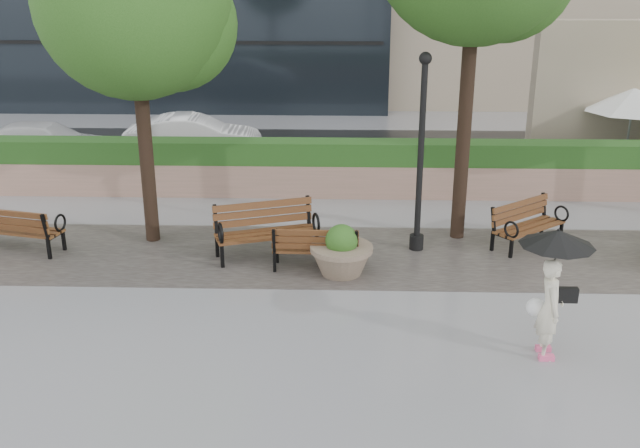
{
  "coord_description": "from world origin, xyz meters",
  "views": [
    {
      "loc": [
        -0.73,
        -9.88,
        5.29
      ],
      "look_at": [
        -1.1,
        1.75,
        1.1
      ],
      "focal_mm": 40.0,
      "sensor_mm": 36.0,
      "label": 1
    }
  ],
  "objects_px": {
    "bench_0": "(20,238)",
    "bench_3": "(527,233)",
    "bench_2": "(316,256)",
    "planter_left": "(341,255)",
    "car_left": "(47,144)",
    "pedestrian": "(553,281)",
    "car_right": "(194,137)",
    "bench_1": "(267,242)",
    "lamppost": "(420,167)"
  },
  "relations": [
    {
      "from": "planter_left",
      "to": "car_left",
      "type": "height_order",
      "value": "car_left"
    },
    {
      "from": "bench_2",
      "to": "car_left",
      "type": "bearing_deg",
      "value": -41.07
    },
    {
      "from": "car_left",
      "to": "car_right",
      "type": "distance_m",
      "value": 4.13
    },
    {
      "from": "planter_left",
      "to": "pedestrian",
      "type": "distance_m",
      "value": 4.14
    },
    {
      "from": "bench_0",
      "to": "car_left",
      "type": "distance_m",
      "value": 6.89
    },
    {
      "from": "bench_1",
      "to": "planter_left",
      "type": "relative_size",
      "value": 1.82
    },
    {
      "from": "bench_2",
      "to": "pedestrian",
      "type": "bearing_deg",
      "value": 140.18
    },
    {
      "from": "lamppost",
      "to": "car_right",
      "type": "xyz_separation_m",
      "value": [
        -5.8,
        6.97,
        -1.05
      ]
    },
    {
      "from": "bench_3",
      "to": "car_left",
      "type": "relative_size",
      "value": 0.41
    },
    {
      "from": "bench_2",
      "to": "planter_left",
      "type": "xyz_separation_m",
      "value": [
        0.48,
        -0.24,
        0.12
      ]
    },
    {
      "from": "bench_0",
      "to": "car_left",
      "type": "xyz_separation_m",
      "value": [
        -2.02,
        6.58,
        0.32
      ]
    },
    {
      "from": "pedestrian",
      "to": "bench_0",
      "type": "bearing_deg",
      "value": 73.14
    },
    {
      "from": "bench_1",
      "to": "lamppost",
      "type": "relative_size",
      "value": 0.54
    },
    {
      "from": "lamppost",
      "to": "car_left",
      "type": "distance_m",
      "value": 11.72
    },
    {
      "from": "pedestrian",
      "to": "bench_2",
      "type": "bearing_deg",
      "value": 53.55
    },
    {
      "from": "bench_0",
      "to": "pedestrian",
      "type": "height_order",
      "value": "pedestrian"
    },
    {
      "from": "bench_3",
      "to": "planter_left",
      "type": "xyz_separation_m",
      "value": [
        -3.74,
        -1.55,
        0.11
      ]
    },
    {
      "from": "bench_2",
      "to": "car_left",
      "type": "distance_m",
      "value": 10.74
    },
    {
      "from": "bench_3",
      "to": "lamppost",
      "type": "relative_size",
      "value": 0.44
    },
    {
      "from": "bench_2",
      "to": "car_right",
      "type": "relative_size",
      "value": 0.41
    },
    {
      "from": "pedestrian",
      "to": "car_right",
      "type": "bearing_deg",
      "value": 38.32
    },
    {
      "from": "planter_left",
      "to": "pedestrian",
      "type": "relative_size",
      "value": 0.6
    },
    {
      "from": "bench_0",
      "to": "planter_left",
      "type": "bearing_deg",
      "value": -175.04
    },
    {
      "from": "pedestrian",
      "to": "lamppost",
      "type": "bearing_deg",
      "value": 24.81
    },
    {
      "from": "bench_0",
      "to": "planter_left",
      "type": "distance_m",
      "value": 6.43
    },
    {
      "from": "bench_3",
      "to": "lamppost",
      "type": "xyz_separation_m",
      "value": [
        -2.25,
        -0.27,
        1.43
      ]
    },
    {
      "from": "lamppost",
      "to": "car_right",
      "type": "bearing_deg",
      "value": 129.76
    },
    {
      "from": "bench_0",
      "to": "car_right",
      "type": "height_order",
      "value": "car_right"
    },
    {
      "from": "bench_0",
      "to": "planter_left",
      "type": "xyz_separation_m",
      "value": [
        6.36,
        -0.94,
        0.1
      ]
    },
    {
      "from": "lamppost",
      "to": "car_right",
      "type": "relative_size",
      "value": 0.98
    },
    {
      "from": "bench_1",
      "to": "bench_2",
      "type": "relative_size",
      "value": 1.3
    },
    {
      "from": "bench_1",
      "to": "pedestrian",
      "type": "xyz_separation_m",
      "value": [
        4.4,
        -3.58,
        0.85
      ]
    },
    {
      "from": "pedestrian",
      "to": "bench_3",
      "type": "bearing_deg",
      "value": -5.25
    },
    {
      "from": "bench_1",
      "to": "car_left",
      "type": "height_order",
      "value": "car_left"
    },
    {
      "from": "car_left",
      "to": "lamppost",
      "type": "bearing_deg",
      "value": -125.22
    },
    {
      "from": "bench_0",
      "to": "bench_3",
      "type": "relative_size",
      "value": 1.07
    },
    {
      "from": "pedestrian",
      "to": "bench_1",
      "type": "bearing_deg",
      "value": 55.79
    },
    {
      "from": "car_left",
      "to": "pedestrian",
      "type": "bearing_deg",
      "value": -135.18
    },
    {
      "from": "car_right",
      "to": "pedestrian",
      "type": "bearing_deg",
      "value": -151.62
    },
    {
      "from": "bench_2",
      "to": "lamppost",
      "type": "xyz_separation_m",
      "value": [
        1.97,
        1.04,
        1.44
      ]
    },
    {
      "from": "bench_2",
      "to": "lamppost",
      "type": "relative_size",
      "value": 0.41
    },
    {
      "from": "bench_1",
      "to": "lamppost",
      "type": "bearing_deg",
      "value": -10.23
    },
    {
      "from": "car_right",
      "to": "bench_0",
      "type": "bearing_deg",
      "value": 159.38
    },
    {
      "from": "bench_0",
      "to": "car_left",
      "type": "relative_size",
      "value": 0.45
    },
    {
      "from": "car_right",
      "to": "pedestrian",
      "type": "height_order",
      "value": "pedestrian"
    },
    {
      "from": "car_left",
      "to": "pedestrian",
      "type": "xyz_separation_m",
      "value": [
        11.33,
        -10.3,
        0.57
      ]
    },
    {
      "from": "car_right",
      "to": "planter_left",
      "type": "bearing_deg",
      "value": -157.41
    },
    {
      "from": "car_right",
      "to": "bench_3",
      "type": "bearing_deg",
      "value": -134.79
    },
    {
      "from": "pedestrian",
      "to": "car_left",
      "type": "bearing_deg",
      "value": 52.67
    },
    {
      "from": "bench_0",
      "to": "planter_left",
      "type": "relative_size",
      "value": 1.6
    }
  ]
}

